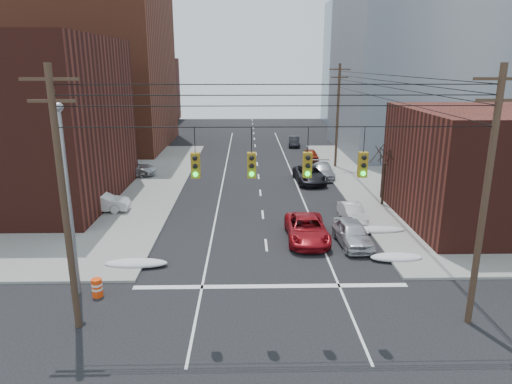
{
  "coord_description": "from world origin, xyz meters",
  "views": [
    {
      "loc": [
        -1.2,
        -14.55,
        10.94
      ],
      "look_at": [
        -0.6,
        13.64,
        3.0
      ],
      "focal_mm": 32.0,
      "sensor_mm": 36.0,
      "label": 1
    }
  ],
  "objects_px": {
    "lot_car_c": "(21,194)",
    "parked_car_b": "(352,213)",
    "red_pickup": "(307,229)",
    "parked_car_d": "(323,171)",
    "parked_car_e": "(311,155)",
    "construction_barrel": "(97,288)",
    "parked_car_a": "(352,233)",
    "parked_car_f": "(294,142)",
    "lot_car_d": "(72,176)",
    "parked_car_c": "(310,175)",
    "lot_car_a": "(99,202)",
    "lot_car_b": "(130,169)"
  },
  "relations": [
    {
      "from": "lot_car_c",
      "to": "parked_car_a",
      "type": "bearing_deg",
      "value": -87.75
    },
    {
      "from": "red_pickup",
      "to": "parked_car_d",
      "type": "bearing_deg",
      "value": 77.54
    },
    {
      "from": "parked_car_e",
      "to": "construction_barrel",
      "type": "height_order",
      "value": "parked_car_e"
    },
    {
      "from": "parked_car_c",
      "to": "parked_car_e",
      "type": "distance_m",
      "value": 10.67
    },
    {
      "from": "parked_car_c",
      "to": "lot_car_d",
      "type": "bearing_deg",
      "value": 176.36
    },
    {
      "from": "lot_car_d",
      "to": "parked_car_b",
      "type": "bearing_deg",
      "value": -107.57
    },
    {
      "from": "red_pickup",
      "to": "parked_car_d",
      "type": "distance_m",
      "value": 17.06
    },
    {
      "from": "parked_car_c",
      "to": "construction_barrel",
      "type": "distance_m",
      "value": 25.61
    },
    {
      "from": "parked_car_f",
      "to": "lot_car_c",
      "type": "distance_m",
      "value": 36.18
    },
    {
      "from": "parked_car_c",
      "to": "parked_car_a",
      "type": "bearing_deg",
      "value": -91.52
    },
    {
      "from": "red_pickup",
      "to": "parked_car_f",
      "type": "height_order",
      "value": "red_pickup"
    },
    {
      "from": "parked_car_a",
      "to": "parked_car_c",
      "type": "xyz_separation_m",
      "value": [
        -0.58,
        15.61,
        0.01
      ]
    },
    {
      "from": "red_pickup",
      "to": "parked_car_f",
      "type": "xyz_separation_m",
      "value": [
        2.7,
        34.58,
        -0.1
      ]
    },
    {
      "from": "lot_car_c",
      "to": "lot_car_d",
      "type": "relative_size",
      "value": 1.45
    },
    {
      "from": "red_pickup",
      "to": "parked_car_b",
      "type": "xyz_separation_m",
      "value": [
        3.77,
        3.67,
        -0.14
      ]
    },
    {
      "from": "lot_car_c",
      "to": "parked_car_b",
      "type": "bearing_deg",
      "value": -77.51
    },
    {
      "from": "parked_car_e",
      "to": "lot_car_b",
      "type": "bearing_deg",
      "value": -158.76
    },
    {
      "from": "red_pickup",
      "to": "parked_car_b",
      "type": "height_order",
      "value": "red_pickup"
    },
    {
      "from": "parked_car_a",
      "to": "parked_car_f",
      "type": "relative_size",
      "value": 1.11
    },
    {
      "from": "lot_car_b",
      "to": "construction_barrel",
      "type": "xyz_separation_m",
      "value": [
        4.32,
        -24.35,
        -0.4
      ]
    },
    {
      "from": "parked_car_a",
      "to": "lot_car_b",
      "type": "height_order",
      "value": "lot_car_b"
    },
    {
      "from": "parked_car_d",
      "to": "lot_car_a",
      "type": "height_order",
      "value": "lot_car_a"
    },
    {
      "from": "lot_car_c",
      "to": "construction_barrel",
      "type": "relative_size",
      "value": 5.81
    },
    {
      "from": "parked_car_b",
      "to": "parked_car_d",
      "type": "distance_m",
      "value": 12.97
    },
    {
      "from": "parked_car_c",
      "to": "parked_car_b",
      "type": "bearing_deg",
      "value": -85.4
    },
    {
      "from": "red_pickup",
      "to": "lot_car_d",
      "type": "bearing_deg",
      "value": 144.29
    },
    {
      "from": "parked_car_c",
      "to": "lot_car_c",
      "type": "xyz_separation_m",
      "value": [
        -24.02,
        -6.75,
        0.15
      ]
    },
    {
      "from": "red_pickup",
      "to": "parked_car_a",
      "type": "xyz_separation_m",
      "value": [
        2.74,
        -0.87,
        0.0
      ]
    },
    {
      "from": "red_pickup",
      "to": "parked_car_a",
      "type": "bearing_deg",
      "value": -17.24
    },
    {
      "from": "parked_car_c",
      "to": "lot_car_d",
      "type": "height_order",
      "value": "parked_car_c"
    },
    {
      "from": "parked_car_a",
      "to": "parked_car_e",
      "type": "distance_m",
      "value": 26.18
    },
    {
      "from": "parked_car_c",
      "to": "lot_car_c",
      "type": "distance_m",
      "value": 24.95
    },
    {
      "from": "lot_car_a",
      "to": "lot_car_b",
      "type": "distance_m",
      "value": 11.39
    },
    {
      "from": "parked_car_c",
      "to": "parked_car_f",
      "type": "distance_m",
      "value": 19.84
    },
    {
      "from": "lot_car_d",
      "to": "red_pickup",
      "type": "bearing_deg",
      "value": -118.85
    },
    {
      "from": "parked_car_c",
      "to": "parked_car_e",
      "type": "height_order",
      "value": "parked_car_c"
    },
    {
      "from": "parked_car_e",
      "to": "lot_car_b",
      "type": "distance_m",
      "value": 20.86
    },
    {
      "from": "lot_car_d",
      "to": "parked_car_e",
      "type": "bearing_deg",
      "value": -59.17
    },
    {
      "from": "lot_car_a",
      "to": "lot_car_c",
      "type": "xyz_separation_m",
      "value": [
        -6.86,
        2.17,
        0.04
      ]
    },
    {
      "from": "parked_car_b",
      "to": "parked_car_d",
      "type": "bearing_deg",
      "value": 86.96
    },
    {
      "from": "lot_car_b",
      "to": "lot_car_a",
      "type": "bearing_deg",
      "value": 179.68
    },
    {
      "from": "red_pickup",
      "to": "lot_car_b",
      "type": "height_order",
      "value": "lot_car_b"
    },
    {
      "from": "parked_car_b",
      "to": "parked_car_d",
      "type": "relative_size",
      "value": 0.77
    },
    {
      "from": "parked_car_c",
      "to": "lot_car_b",
      "type": "relative_size",
      "value": 1.07
    },
    {
      "from": "red_pickup",
      "to": "lot_car_c",
      "type": "xyz_separation_m",
      "value": [
        -21.85,
        8.0,
        0.16
      ]
    },
    {
      "from": "parked_car_b",
      "to": "parked_car_e",
      "type": "bearing_deg",
      "value": 86.96
    },
    {
      "from": "parked_car_a",
      "to": "lot_car_d",
      "type": "relative_size",
      "value": 1.22
    },
    {
      "from": "parked_car_d",
      "to": "parked_car_f",
      "type": "relative_size",
      "value": 1.22
    },
    {
      "from": "parked_car_c",
      "to": "parked_car_e",
      "type": "relative_size",
      "value": 1.53
    },
    {
      "from": "parked_car_f",
      "to": "parked_car_b",
      "type": "bearing_deg",
      "value": -83.0
    }
  ]
}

